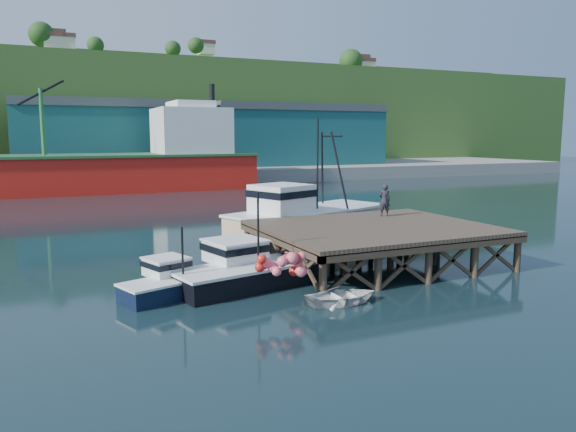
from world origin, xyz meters
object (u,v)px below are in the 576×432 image
trawler (306,215)px  dockworker (384,200)px  boat_navy (174,281)px  dinghy (342,296)px  boat_black (246,269)px

trawler → dockworker: size_ratio=6.61×
boat_navy → dinghy: size_ratio=1.70×
trawler → dinghy: (-5.09, -13.67, -1.35)m
boat_black → dockworker: 11.61m
dinghy → dockworker: bearing=-40.1°
boat_navy → dinghy: boat_navy is taller
boat_navy → dockworker: size_ratio=2.74×
boat_navy → dockworker: dockworker is taller
trawler → dockworker: bearing=-82.5°
boat_navy → trawler: (11.21, 9.44, 1.05)m
boat_navy → dinghy: bearing=-53.2°
boat_black → dockworker: size_ratio=3.94×
boat_black → trawler: size_ratio=0.60×
boat_black → trawler: 12.18m
boat_black → dinghy: 5.12m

